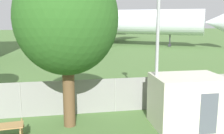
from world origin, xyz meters
TOP-DOWN VIEW (x-y plane):
  - perimeter_fence at (-0.00, 10.10)m, footprint 56.07×0.07m
  - airplane at (6.72, 47.35)m, footprint 39.48×31.75m
  - portable_cabin at (3.06, 7.58)m, footprint 3.31×2.49m
  - picnic_bench_near_cabin at (-5.38, 7.22)m, footprint 1.78×1.56m
  - tree_near_hangar at (-2.58, 8.56)m, footprint 4.77×4.77m
  - light_mast at (1.59, 7.93)m, footprint 0.44×0.44m

SIDE VIEW (x-z plane):
  - picnic_bench_near_cabin at x=-5.38m, z-range 0.09..0.85m
  - perimeter_fence at x=0.00m, z-range 0.00..1.92m
  - portable_cabin at x=3.06m, z-range 0.00..2.49m
  - airplane at x=6.72m, z-range -2.41..11.26m
  - light_mast at x=1.59m, z-range 0.88..9.16m
  - tree_near_hangar at x=-2.58m, z-range 1.26..9.09m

